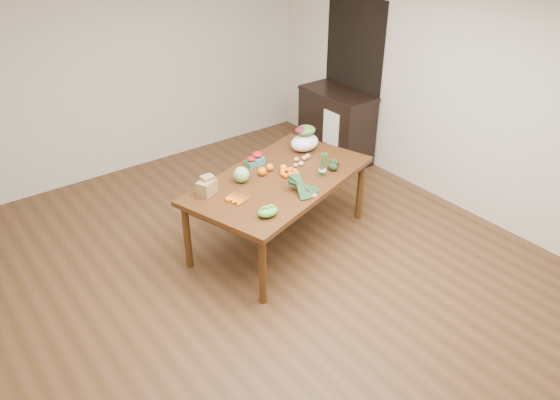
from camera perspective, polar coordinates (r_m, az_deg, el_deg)
floor at (r=5.32m, az=-0.71°, el=-7.84°), size 6.00×6.00×0.00m
room_walls at (r=4.61m, az=-0.82°, el=5.44°), size 5.02×6.02×2.70m
dining_table at (r=5.60m, az=-0.05°, el=-1.03°), size 2.16×1.59×0.75m
doorway_dark at (r=7.37m, az=7.56°, el=12.41°), size 0.02×1.00×2.10m
cabinet at (r=7.38m, az=5.89°, el=7.75°), size 0.52×1.02×0.94m
dish_towel at (r=7.07m, az=5.34°, el=7.42°), size 0.02×0.28×0.45m
paper_bag at (r=5.14m, az=-7.68°, el=1.45°), size 0.28×0.25×0.16m
cabbage at (r=5.31m, az=-4.06°, el=2.67°), size 0.16×0.16×0.16m
strawberry_basket_a at (r=5.62m, az=-3.04°, el=3.92°), size 0.12×0.12×0.09m
strawberry_basket_b at (r=5.67m, az=-2.39°, el=4.30°), size 0.15×0.15×0.11m
orange_a at (r=5.44m, az=-1.87°, el=3.01°), size 0.09×0.09×0.09m
orange_b at (r=5.53m, az=-1.08°, el=3.44°), size 0.08×0.08×0.08m
orange_c at (r=5.52m, az=0.36°, el=3.38°), size 0.07×0.07×0.07m
mandarin_cluster at (r=5.44m, az=0.99°, el=3.00°), size 0.22×0.22×0.08m
carrots at (r=5.06m, az=-4.42°, el=0.25°), size 0.27×0.27×0.03m
snap_pea_bag at (r=4.78m, az=-1.30°, el=-1.20°), size 0.19×0.14×0.09m
kale_bunch at (r=5.10m, az=2.69°, el=1.46°), size 0.42×0.48×0.16m
asparagus_bundle at (r=5.41m, az=4.47°, el=3.72°), size 0.11×0.13×0.26m
potato_a at (r=5.62m, az=1.66°, el=3.67°), size 0.05×0.04×0.04m
potato_b at (r=5.64m, az=2.22°, el=3.83°), size 0.06×0.05×0.05m
potato_c at (r=5.76m, az=2.58°, el=4.42°), size 0.06×0.05×0.05m
potato_d at (r=5.73m, az=1.75°, el=4.28°), size 0.05×0.05×0.05m
potato_e at (r=5.80m, az=2.92°, el=4.59°), size 0.06×0.05×0.05m
avocado_a at (r=5.56m, az=5.51°, el=3.47°), size 0.11×0.14×0.08m
avocado_b at (r=5.66m, az=5.68°, el=3.96°), size 0.11×0.13×0.08m
salad_bag at (r=5.94m, az=2.60°, el=6.33°), size 0.38×0.33×0.25m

